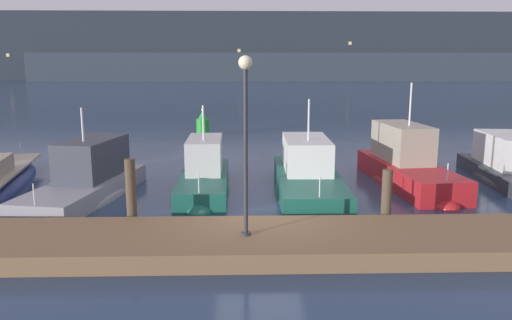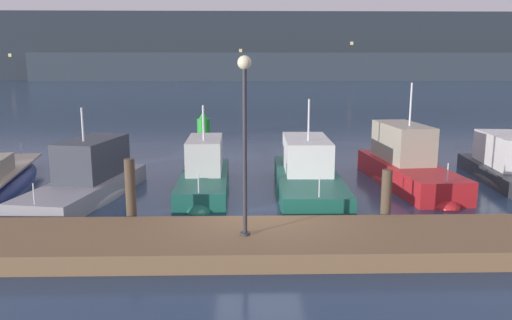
# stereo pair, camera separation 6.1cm
# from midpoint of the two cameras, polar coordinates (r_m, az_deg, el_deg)

# --- Properties ---
(ground_plane) EXTENTS (400.00, 400.00, 0.00)m
(ground_plane) POSITION_cam_midpoint_polar(r_m,az_deg,el_deg) (13.97, 0.30, -7.76)
(ground_plane) COLOR navy
(dock) EXTENTS (42.32, 2.80, 0.45)m
(dock) POSITION_cam_midpoint_polar(r_m,az_deg,el_deg) (12.29, 0.56, -9.34)
(dock) COLOR brown
(dock) RESTS_ON ground
(mooring_pile_2) EXTENTS (0.28, 0.28, 1.98)m
(mooring_pile_2) POSITION_cam_midpoint_polar(r_m,az_deg,el_deg) (13.96, -14.20, -3.88)
(mooring_pile_2) COLOR #4C3D2D
(mooring_pile_2) RESTS_ON ground
(mooring_pile_3) EXTENTS (0.28, 0.28, 1.65)m
(mooring_pile_3) POSITION_cam_midpoint_polar(r_m,az_deg,el_deg) (14.22, 14.56, -4.32)
(mooring_pile_3) COLOR #4C3D2D
(mooring_pile_3) RESTS_ON ground
(motorboat_berth_4) EXTENTS (3.33, 6.99, 3.65)m
(motorboat_berth_4) POSITION_cam_midpoint_polar(r_m,az_deg,el_deg) (17.88, -18.88, -3.10)
(motorboat_berth_4) COLOR gray
(motorboat_berth_4) RESTS_ON ground
(motorboat_berth_5) EXTENTS (1.88, 6.30, 3.73)m
(motorboat_berth_5) POSITION_cam_midpoint_polar(r_m,az_deg,el_deg) (17.96, -6.01, -2.64)
(motorboat_berth_5) COLOR #195647
(motorboat_berth_5) RESTS_ON ground
(motorboat_berth_6) EXTENTS (2.46, 7.43, 3.82)m
(motorboat_berth_6) POSITION_cam_midpoint_polar(r_m,az_deg,el_deg) (17.65, 5.81, -2.68)
(motorboat_berth_6) COLOR #195647
(motorboat_berth_6) RESTS_ON ground
(motorboat_berth_7) EXTENTS (2.63, 7.11, 4.41)m
(motorboat_berth_7) POSITION_cam_midpoint_polar(r_m,az_deg,el_deg) (19.57, 16.73, -1.53)
(motorboat_berth_7) COLOR red
(motorboat_berth_7) RESTS_ON ground
(channel_buoy) EXTENTS (1.21, 1.21, 1.73)m
(channel_buoy) POSITION_cam_midpoint_polar(r_m,az_deg,el_deg) (31.13, -6.16, 3.83)
(channel_buoy) COLOR green
(channel_buoy) RESTS_ON ground
(dock_lamppost) EXTENTS (0.32, 0.32, 4.22)m
(dock_lamppost) POSITION_cam_midpoint_polar(r_m,az_deg,el_deg) (11.47, -1.36, 4.80)
(dock_lamppost) COLOR #2D2D33
(dock_lamppost) RESTS_ON dock
(hillside_backdrop) EXTENTS (240.00, 23.00, 17.34)m
(hillside_backdrop) POSITION_cam_midpoint_polar(r_m,az_deg,el_deg) (137.72, -0.39, 12.53)
(hillside_backdrop) COLOR #232B33
(hillside_backdrop) RESTS_ON ground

